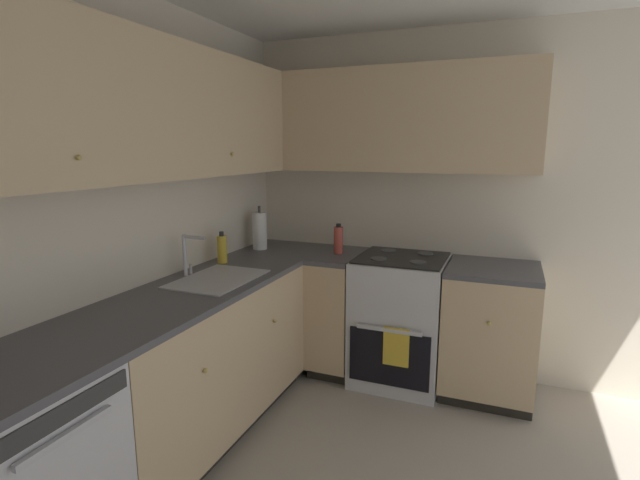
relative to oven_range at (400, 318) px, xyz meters
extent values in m
cube|color=beige|center=(-1.55, 1.25, 0.79)|extent=(3.76, 0.05, 2.50)
cube|color=beige|center=(0.31, -0.48, 0.79)|extent=(0.05, 3.52, 2.50)
cube|color=#333333|center=(-2.25, 0.62, 0.36)|extent=(0.55, 0.01, 0.07)
cube|color=silver|center=(-2.25, 0.61, 0.29)|extent=(0.36, 0.02, 0.02)
cube|color=tan|center=(-1.13, 0.93, 0.02)|extent=(1.63, 0.60, 0.78)
cube|color=black|center=(-1.13, 0.96, -0.42)|extent=(1.63, 0.54, 0.09)
sphere|color=tan|center=(-1.49, 0.62, 0.17)|extent=(0.02, 0.02, 0.02)
sphere|color=tan|center=(-0.77, 0.62, 0.17)|extent=(0.02, 0.02, 0.02)
cube|color=#4C4C51|center=(-1.13, 0.93, 0.43)|extent=(2.83, 0.60, 0.03)
cube|color=tan|center=(-0.02, 0.47, 0.02)|extent=(0.60, 0.31, 0.78)
cube|color=black|center=(0.01, 0.47, -0.42)|extent=(0.54, 0.31, 0.09)
cube|color=tan|center=(-0.02, -0.61, 0.02)|extent=(0.60, 0.58, 0.78)
cube|color=black|center=(0.01, -0.61, -0.42)|extent=(0.54, 0.58, 0.09)
sphere|color=tan|center=(-0.33, -0.61, 0.17)|extent=(0.02, 0.02, 0.02)
cube|color=#4C4C51|center=(-0.02, 0.47, 0.43)|extent=(0.60, 0.31, 0.03)
cube|color=#4C4C51|center=(-0.02, -0.61, 0.43)|extent=(0.60, 0.58, 0.03)
cube|color=silver|center=(0.00, 0.00, -0.01)|extent=(0.64, 0.62, 0.91)
cube|color=black|center=(-0.32, 0.00, -0.17)|extent=(0.02, 0.55, 0.38)
cube|color=silver|center=(-0.35, 0.00, 0.04)|extent=(0.02, 0.43, 0.02)
cube|color=black|center=(0.00, 0.00, 0.45)|extent=(0.59, 0.60, 0.01)
cube|color=silver|center=(0.31, 0.00, 0.52)|extent=(0.03, 0.60, 0.15)
cylinder|color=#4C4C4C|center=(-0.14, -0.14, 0.46)|extent=(0.11, 0.11, 0.01)
cylinder|color=#4C4C4C|center=(-0.14, 0.14, 0.46)|extent=(0.11, 0.11, 0.01)
cylinder|color=#4C4C4C|center=(0.14, -0.14, 0.46)|extent=(0.11, 0.11, 0.01)
cylinder|color=#4C4C4C|center=(0.14, 0.14, 0.46)|extent=(0.11, 0.11, 0.01)
cube|color=gold|center=(-0.35, -0.05, -0.07)|extent=(0.02, 0.17, 0.26)
cube|color=tan|center=(-1.29, 1.07, 1.40)|extent=(2.51, 0.32, 0.71)
sphere|color=tan|center=(-1.85, 0.90, 1.17)|extent=(0.02, 0.02, 0.02)
sphere|color=tan|center=(-0.74, 0.90, 1.17)|extent=(0.02, 0.02, 0.02)
cube|color=tan|center=(0.12, 0.19, 1.40)|extent=(0.32, 2.08, 0.71)
cube|color=#B7B7BC|center=(-0.95, 0.90, 0.45)|extent=(0.57, 0.40, 0.01)
cube|color=gray|center=(-0.95, 0.90, 0.40)|extent=(0.53, 0.36, 0.09)
cube|color=#99999E|center=(-0.95, 0.90, 0.41)|extent=(0.02, 0.35, 0.06)
cylinder|color=silver|center=(-0.95, 1.13, 0.57)|extent=(0.02, 0.02, 0.25)
cylinder|color=silver|center=(-0.95, 1.05, 0.69)|extent=(0.02, 0.15, 0.02)
cylinder|color=silver|center=(-0.90, 1.13, 0.48)|extent=(0.02, 0.02, 0.06)
cylinder|color=gold|center=(-0.58, 1.11, 0.54)|extent=(0.07, 0.07, 0.18)
cylinder|color=#262626|center=(-0.58, 1.11, 0.64)|extent=(0.03, 0.03, 0.03)
cylinder|color=white|center=(-0.09, 1.09, 0.59)|extent=(0.11, 0.11, 0.28)
cylinder|color=#3F3F3F|center=(-0.09, 1.09, 0.61)|extent=(0.02, 0.02, 0.34)
cylinder|color=#BF4C3F|center=(-0.02, 0.47, 0.54)|extent=(0.07, 0.07, 0.20)
cylinder|color=black|center=(-0.02, 0.47, 0.66)|extent=(0.04, 0.04, 0.02)
camera|label=1|loc=(-3.23, -0.68, 1.21)|focal=26.56mm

